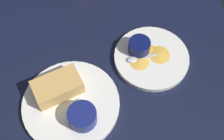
{
  "coord_description": "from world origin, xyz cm",
  "views": [
    {
      "loc": [
        5.55,
        -47.13,
        75.34
      ],
      "look_at": [
        12.83,
        -5.23,
        3.0
      ],
      "focal_mm": 46.86,
      "sensor_mm": 36.0,
      "label": 1
    }
  ],
  "objects_px": {
    "sandwich_half_near": "(58,87)",
    "spoon_by_dark_ramekin": "(79,99)",
    "ramekin_dark_sauce": "(82,116)",
    "ramekin_light_gravy": "(139,46)",
    "plate_chips_companion": "(151,58)",
    "spoon_by_gravy_ramekin": "(136,59)",
    "plate_sandwich_main": "(71,104)"
  },
  "relations": [
    {
      "from": "ramekin_dark_sauce",
      "to": "spoon_by_dark_ramekin",
      "type": "xyz_separation_m",
      "value": [
        -0.0,
        0.06,
        -0.02
      ]
    },
    {
      "from": "spoon_by_dark_ramekin",
      "to": "ramekin_dark_sauce",
      "type": "bearing_deg",
      "value": -86.08
    },
    {
      "from": "plate_chips_companion",
      "to": "ramekin_light_gravy",
      "type": "xyz_separation_m",
      "value": [
        -0.03,
        0.03,
        0.03
      ]
    },
    {
      "from": "sandwich_half_near",
      "to": "plate_chips_companion",
      "type": "height_order",
      "value": "sandwich_half_near"
    },
    {
      "from": "plate_sandwich_main",
      "to": "plate_chips_companion",
      "type": "relative_size",
      "value": 1.19
    },
    {
      "from": "ramekin_dark_sauce",
      "to": "spoon_by_gravy_ramekin",
      "type": "relative_size",
      "value": 0.77
    },
    {
      "from": "sandwich_half_near",
      "to": "ramekin_light_gravy",
      "type": "height_order",
      "value": "sandwich_half_near"
    },
    {
      "from": "ramekin_light_gravy",
      "to": "spoon_by_gravy_ramekin",
      "type": "relative_size",
      "value": 0.66
    },
    {
      "from": "ramekin_dark_sauce",
      "to": "plate_chips_companion",
      "type": "xyz_separation_m",
      "value": [
        0.23,
        0.16,
        -0.03
      ]
    },
    {
      "from": "sandwich_half_near",
      "to": "ramekin_dark_sauce",
      "type": "height_order",
      "value": "sandwich_half_near"
    },
    {
      "from": "spoon_by_dark_ramekin",
      "to": "plate_chips_companion",
      "type": "bearing_deg",
      "value": 24.46
    },
    {
      "from": "ramekin_dark_sauce",
      "to": "spoon_by_gravy_ramekin",
      "type": "bearing_deg",
      "value": 41.82
    },
    {
      "from": "spoon_by_dark_ramekin",
      "to": "sandwich_half_near",
      "type": "bearing_deg",
      "value": 144.33
    },
    {
      "from": "plate_chips_companion",
      "to": "ramekin_light_gravy",
      "type": "height_order",
      "value": "ramekin_light_gravy"
    },
    {
      "from": "plate_chips_companion",
      "to": "spoon_by_gravy_ramekin",
      "type": "relative_size",
      "value": 2.28
    },
    {
      "from": "plate_sandwich_main",
      "to": "sandwich_half_near",
      "type": "distance_m",
      "value": 0.06
    },
    {
      "from": "plate_sandwich_main",
      "to": "sandwich_half_near",
      "type": "relative_size",
      "value": 1.83
    },
    {
      "from": "ramekin_dark_sauce",
      "to": "ramekin_light_gravy",
      "type": "xyz_separation_m",
      "value": [
        0.19,
        0.19,
        -0.0
      ]
    },
    {
      "from": "spoon_by_dark_ramekin",
      "to": "spoon_by_gravy_ramekin",
      "type": "bearing_deg",
      "value": 29.1
    },
    {
      "from": "plate_sandwich_main",
      "to": "spoon_by_gravy_ramekin",
      "type": "bearing_deg",
      "value": 27.3
    },
    {
      "from": "sandwich_half_near",
      "to": "spoon_by_dark_ramekin",
      "type": "distance_m",
      "value": 0.07
    },
    {
      "from": "plate_sandwich_main",
      "to": "spoon_by_dark_ramekin",
      "type": "xyz_separation_m",
      "value": [
        0.02,
        0.0,
        0.01
      ]
    },
    {
      "from": "ramekin_dark_sauce",
      "to": "ramekin_light_gravy",
      "type": "bearing_deg",
      "value": 44.75
    },
    {
      "from": "sandwich_half_near",
      "to": "spoon_by_dark_ramekin",
      "type": "bearing_deg",
      "value": -35.67
    },
    {
      "from": "ramekin_dark_sauce",
      "to": "ramekin_light_gravy",
      "type": "height_order",
      "value": "ramekin_dark_sauce"
    },
    {
      "from": "spoon_by_dark_ramekin",
      "to": "ramekin_light_gravy",
      "type": "xyz_separation_m",
      "value": [
        0.2,
        0.13,
        0.02
      ]
    },
    {
      "from": "sandwich_half_near",
      "to": "ramekin_dark_sauce",
      "type": "relative_size",
      "value": 1.92
    },
    {
      "from": "sandwich_half_near",
      "to": "spoon_by_gravy_ramekin",
      "type": "distance_m",
      "value": 0.25
    },
    {
      "from": "plate_sandwich_main",
      "to": "spoon_by_dark_ramekin",
      "type": "bearing_deg",
      "value": 10.72
    },
    {
      "from": "ramekin_dark_sauce",
      "to": "spoon_by_dark_ramekin",
      "type": "height_order",
      "value": "ramekin_dark_sauce"
    },
    {
      "from": "ramekin_light_gravy",
      "to": "spoon_by_dark_ramekin",
      "type": "bearing_deg",
      "value": -145.97
    },
    {
      "from": "ramekin_light_gravy",
      "to": "spoon_by_gravy_ramekin",
      "type": "bearing_deg",
      "value": -114.36
    }
  ]
}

